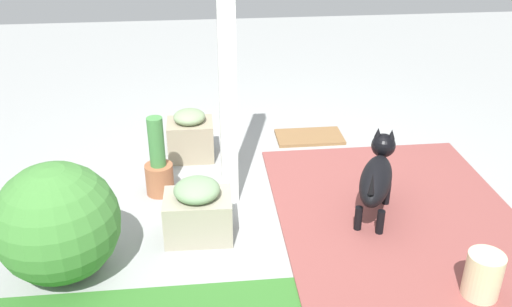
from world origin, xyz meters
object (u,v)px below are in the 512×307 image
terracotta_pot_tall (159,167)px  doormat (309,137)px  stone_planter_nearest (190,136)px  ceramic_urn (483,276)px  porch_pillar (227,64)px  round_shrub (57,223)px  stone_planter_mid (198,211)px  dog (377,176)px

terracotta_pot_tall → doormat: 1.67m
stone_planter_nearest → ceramic_urn: stone_planter_nearest is taller
porch_pillar → terracotta_pot_tall: 1.05m
stone_planter_nearest → round_shrub: (0.81, 1.55, 0.17)m
doormat → terracotta_pot_tall: bearing=32.2°
stone_planter_mid → round_shrub: (0.87, 0.32, 0.18)m
porch_pillar → round_shrub: size_ratio=2.88×
terracotta_pot_tall → dog: terracotta_pot_tall is taller
round_shrub → doormat: round_shrub is taller
stone_planter_mid → terracotta_pot_tall: 0.70m
dog → ceramic_urn: (-0.38, 0.97, -0.17)m
dog → doormat: (0.23, -1.36, -0.31)m
porch_pillar → round_shrub: 1.56m
stone_planter_nearest → stone_planter_mid: 1.24m
stone_planter_nearest → round_shrub: 1.76m
stone_planter_nearest → stone_planter_mid: bearing=92.4°
porch_pillar → dog: (-1.07, 0.34, -0.79)m
round_shrub → porch_pillar: bearing=-144.3°
dog → round_shrub: bearing=12.1°
terracotta_pot_tall → doormat: bearing=-147.8°
round_shrub → dog: round_shrub is taller
ceramic_urn → doormat: 2.41m
porch_pillar → dog: size_ratio=2.78×
round_shrub → terracotta_pot_tall: round_shrub is taller
round_shrub → doormat: size_ratio=1.21×
stone_planter_nearest → stone_planter_mid: size_ratio=0.96×
stone_planter_nearest → ceramic_urn: bearing=130.4°
stone_planter_mid → round_shrub: size_ratio=0.62×
dog → ceramic_urn: size_ratio=2.57×
porch_pillar → terracotta_pot_tall: (0.56, -0.15, -0.88)m
stone_planter_mid → dog: (-1.32, -0.15, 0.12)m
ceramic_urn → doormat: size_ratio=0.49×
porch_pillar → ceramic_urn: 2.17m
stone_planter_mid → doormat: 1.88m
dog → doormat: dog is taller
porch_pillar → ceramic_urn: porch_pillar is taller
porch_pillar → stone_planter_mid: size_ratio=4.64×
stone_planter_nearest → dog: size_ratio=0.58×
round_shrub → doormat: (-1.96, -1.83, -0.37)m
dog → ceramic_urn: 1.05m
stone_planter_nearest → dog: bearing=141.7°
stone_planter_nearest → round_shrub: round_shrub is taller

